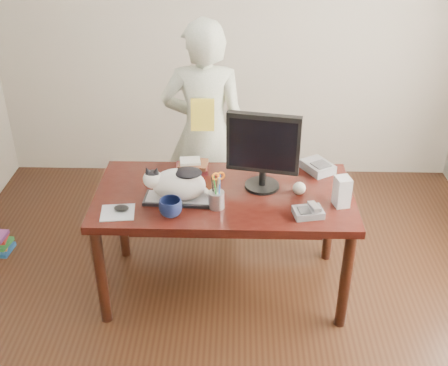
% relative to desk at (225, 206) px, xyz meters
% --- Properties ---
extents(room, '(4.50, 4.50, 4.50)m').
position_rel_desk_xyz_m(room, '(0.00, -0.68, 0.75)').
color(room, black).
rests_on(room, ground).
extents(desk, '(1.60, 0.80, 0.75)m').
position_rel_desk_xyz_m(desk, '(0.00, 0.00, 0.00)').
color(desk, black).
rests_on(desk, ground).
extents(keyboard, '(0.43, 0.18, 0.03)m').
position_rel_desk_xyz_m(keyboard, '(-0.27, -0.18, 0.16)').
color(keyboard, black).
rests_on(keyboard, desk).
extents(cat, '(0.42, 0.22, 0.24)m').
position_rel_desk_xyz_m(cat, '(-0.28, -0.18, 0.27)').
color(cat, silver).
rests_on(cat, keyboard).
extents(monitor, '(0.45, 0.26, 0.50)m').
position_rel_desk_xyz_m(monitor, '(0.23, -0.02, 0.43)').
color(monitor, black).
rests_on(monitor, desk).
extents(pen_cup, '(0.12, 0.12, 0.24)m').
position_rel_desk_xyz_m(pen_cup, '(-0.04, -0.24, 0.21)').
color(pen_cup, '#95949A').
rests_on(pen_cup, desk).
extents(mousepad, '(0.21, 0.20, 0.00)m').
position_rel_desk_xyz_m(mousepad, '(-0.62, -0.32, 0.15)').
color(mousepad, '#B2B7BF').
rests_on(mousepad, desk).
extents(mouse, '(0.09, 0.07, 0.04)m').
position_rel_desk_xyz_m(mouse, '(-0.60, -0.30, 0.17)').
color(mouse, black).
rests_on(mouse, mousepad).
extents(coffee_mug, '(0.18, 0.18, 0.11)m').
position_rel_desk_xyz_m(coffee_mug, '(-0.30, -0.34, 0.20)').
color(coffee_mug, '#0E1538').
rests_on(coffee_mug, desk).
extents(phone, '(0.19, 0.16, 0.08)m').
position_rel_desk_xyz_m(phone, '(0.50, -0.32, 0.17)').
color(phone, slate).
rests_on(phone, desk).
extents(speaker, '(0.10, 0.11, 0.19)m').
position_rel_desk_xyz_m(speaker, '(0.70, -0.20, 0.24)').
color(speaker, '#A9A9AB').
rests_on(speaker, desk).
extents(baseball, '(0.08, 0.08, 0.08)m').
position_rel_desk_xyz_m(baseball, '(0.46, -0.08, 0.19)').
color(baseball, beige).
rests_on(baseball, desk).
extents(book_stack, '(0.22, 0.16, 0.08)m').
position_rel_desk_xyz_m(book_stack, '(-0.22, 0.20, 0.18)').
color(book_stack, '#4E151A').
rests_on(book_stack, desk).
extents(calculator, '(0.24, 0.26, 0.06)m').
position_rel_desk_xyz_m(calculator, '(0.61, 0.22, 0.18)').
color(calculator, slate).
rests_on(calculator, desk).
extents(person, '(0.61, 0.40, 1.67)m').
position_rel_desk_xyz_m(person, '(-0.16, 0.61, 0.23)').
color(person, white).
rests_on(person, ground).
extents(held_book, '(0.16, 0.09, 0.22)m').
position_rel_desk_xyz_m(held_book, '(-0.16, 0.44, 0.45)').
color(held_book, gold).
rests_on(held_book, person).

